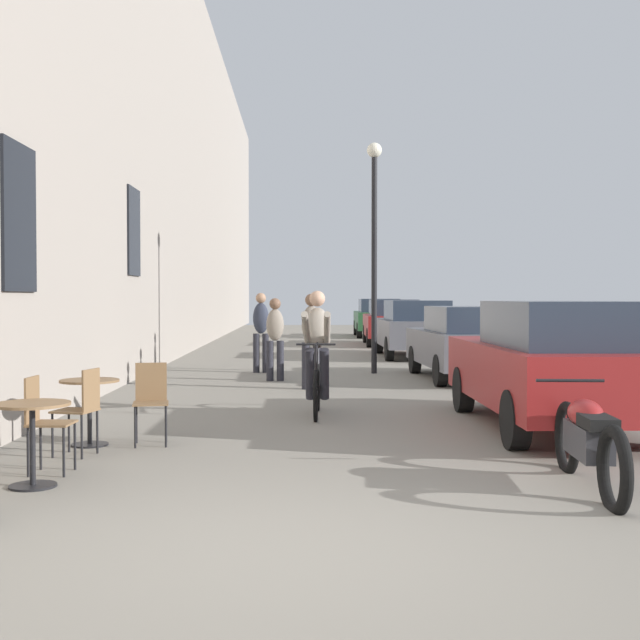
# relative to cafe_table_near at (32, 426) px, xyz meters

# --- Properties ---
(ground_plane) EXTENTS (88.00, 88.00, 0.00)m
(ground_plane) POSITION_rel_cafe_table_near_xyz_m (2.25, -1.85, -0.52)
(ground_plane) COLOR gray
(building_facade_left) EXTENTS (0.54, 68.00, 11.69)m
(building_facade_left) POSITION_rel_cafe_table_near_xyz_m (-1.20, 12.14, 5.32)
(building_facade_left) COLOR gray
(building_facade_left) RESTS_ON ground_plane
(cafe_table_near) EXTENTS (0.64, 0.64, 0.72)m
(cafe_table_near) POSITION_rel_cafe_table_near_xyz_m (0.00, 0.00, 0.00)
(cafe_table_near) COLOR black
(cafe_table_near) RESTS_ON ground_plane
(cafe_chair_near_toward_street) EXTENTS (0.40, 0.40, 0.89)m
(cafe_chair_near_toward_street) POSITION_rel_cafe_table_near_xyz_m (-0.08, 0.55, -0.00)
(cafe_chair_near_toward_street) COLOR black
(cafe_chair_near_toward_street) RESTS_ON ground_plane
(cafe_table_mid) EXTENTS (0.64, 0.64, 0.72)m
(cafe_table_mid) POSITION_rel_cafe_table_near_xyz_m (-0.02, 2.00, 0.00)
(cafe_table_mid) COLOR black
(cafe_table_mid) RESTS_ON ground_plane
(cafe_chair_mid_toward_street) EXTENTS (0.43, 0.43, 0.89)m
(cafe_chair_mid_toward_street) POSITION_rel_cafe_table_near_xyz_m (0.64, 2.07, -0.00)
(cafe_chair_mid_toward_street) COLOR black
(cafe_chair_mid_toward_street) RESTS_ON ground_plane
(cafe_chair_mid_toward_wall) EXTENTS (0.46, 0.46, 0.89)m
(cafe_chair_mid_toward_wall) POSITION_rel_cafe_table_near_xyz_m (0.06, 1.39, -0.00)
(cafe_chair_mid_toward_wall) COLOR black
(cafe_chair_mid_toward_wall) RESTS_ON ground_plane
(cyclist_on_bicycle) EXTENTS (0.52, 1.76, 1.74)m
(cyclist_on_bicycle) POSITION_rel_cafe_table_near_xyz_m (2.52, 4.40, 0.29)
(cyclist_on_bicycle) COLOR black
(cyclist_on_bicycle) RESTS_ON ground_plane
(pedestrian_near) EXTENTS (0.35, 0.25, 1.68)m
(pedestrian_near) POSITION_rel_cafe_table_near_xyz_m (2.48, 7.53, 0.43)
(pedestrian_near) COLOR #26262D
(pedestrian_near) RESTS_ON ground_plane
(pedestrian_mid) EXTENTS (0.34, 0.24, 1.61)m
(pedestrian_mid) POSITION_rel_cafe_table_near_xyz_m (1.80, 9.00, 0.38)
(pedestrian_mid) COLOR #26262D
(pedestrian_mid) RESTS_ON ground_plane
(pedestrian_far) EXTENTS (0.36, 0.26, 1.72)m
(pedestrian_far) POSITION_rel_cafe_table_near_xyz_m (1.44, 10.80, 0.45)
(pedestrian_far) COLOR #26262D
(pedestrian_far) RESTS_ON ground_plane
(street_lamp) EXTENTS (0.32, 0.32, 4.90)m
(street_lamp) POSITION_rel_cafe_table_near_xyz_m (3.86, 10.59, 2.59)
(street_lamp) COLOR black
(street_lamp) RESTS_ON ground_plane
(parked_car_nearest) EXTENTS (1.89, 4.43, 1.57)m
(parked_car_nearest) POSITION_rel_cafe_table_near_xyz_m (5.40, 2.96, 0.29)
(parked_car_nearest) COLOR maroon
(parked_car_nearest) RESTS_ON ground_plane
(parked_car_second) EXTENTS (1.83, 4.12, 1.45)m
(parked_car_second) POSITION_rel_cafe_table_near_xyz_m (5.55, 9.15, 0.23)
(parked_car_second) COLOR #595960
(parked_car_second) RESTS_ON ground_plane
(parked_car_third) EXTENTS (1.84, 4.34, 1.54)m
(parked_car_third) POSITION_rel_cafe_table_near_xyz_m (5.38, 15.36, 0.28)
(parked_car_third) COLOR #595960
(parked_car_third) RESTS_ON ground_plane
(parked_car_fourth) EXTENTS (1.97, 4.43, 1.55)m
(parked_car_fourth) POSITION_rel_cafe_table_near_xyz_m (5.42, 21.14, 0.28)
(parked_car_fourth) COLOR maroon
(parked_car_fourth) RESTS_ON ground_plane
(parked_car_fifth) EXTENTS (1.95, 4.46, 1.57)m
(parked_car_fifth) POSITION_rel_cafe_table_near_xyz_m (5.51, 27.16, 0.29)
(parked_car_fifth) COLOR #23512D
(parked_car_fifth) RESTS_ON ground_plane
(parked_motorcycle) EXTENTS (0.62, 2.15, 0.92)m
(parked_motorcycle) POSITION_rel_cafe_table_near_xyz_m (4.72, -0.17, -0.12)
(parked_motorcycle) COLOR black
(parked_motorcycle) RESTS_ON ground_plane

